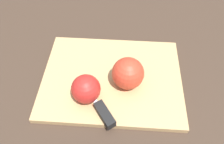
{
  "coord_description": "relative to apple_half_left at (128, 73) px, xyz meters",
  "views": [
    {
      "loc": [
        -0.01,
        0.36,
        0.51
      ],
      "look_at": [
        0.0,
        0.0,
        0.04
      ],
      "focal_mm": 35.0,
      "sensor_mm": 36.0,
      "label": 1
    }
  ],
  "objects": [
    {
      "name": "ground_plane",
      "position": [
        0.04,
        -0.02,
        -0.06
      ],
      "size": [
        4.0,
        4.0,
        0.0
      ],
      "primitive_type": "plane",
      "color": "#38281E"
    },
    {
      "name": "cutting_board",
      "position": [
        0.04,
        -0.02,
        -0.05
      ],
      "size": [
        0.4,
        0.31,
        0.02
      ],
      "color": "tan",
      "rests_on": "ground_plane"
    },
    {
      "name": "apple_half_left",
      "position": [
        0.0,
        0.0,
        0.0
      ],
      "size": [
        0.08,
        0.08,
        0.08
      ],
      "rotation": [
        0.0,
        0.0,
        3.29
      ],
      "color": "red",
      "rests_on": "cutting_board"
    },
    {
      "name": "apple_half_right",
      "position": [
        0.11,
        0.05,
        -0.01
      ],
      "size": [
        0.07,
        0.07,
        0.07
      ],
      "rotation": [
        0.0,
        0.0,
        3.45
      ],
      "color": "red",
      "rests_on": "cutting_board"
    },
    {
      "name": "knife",
      "position": [
        0.06,
        0.1,
        -0.03
      ],
      "size": [
        0.11,
        0.16,
        0.02
      ],
      "rotation": [
        0.0,
        0.0,
        -1.01
      ],
      "color": "silver",
      "rests_on": "cutting_board"
    }
  ]
}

